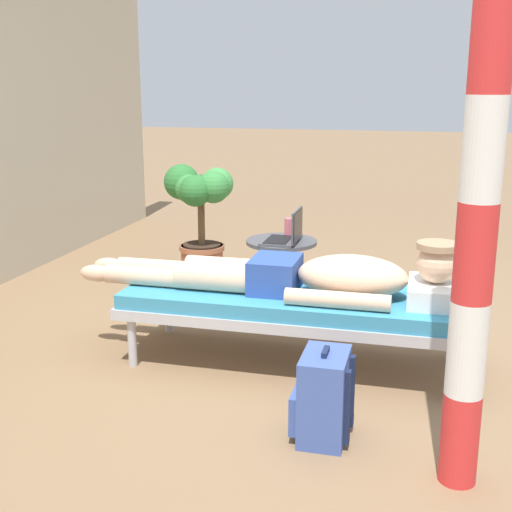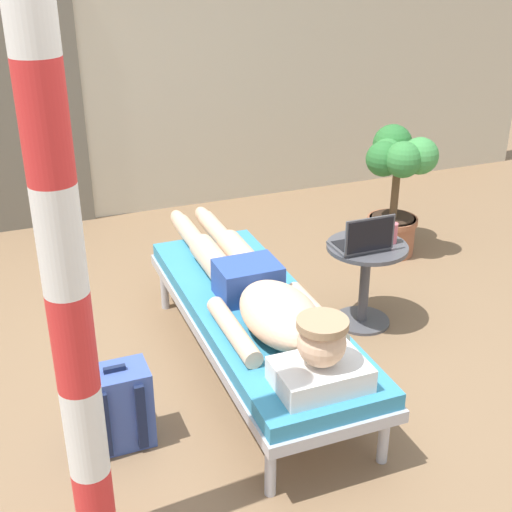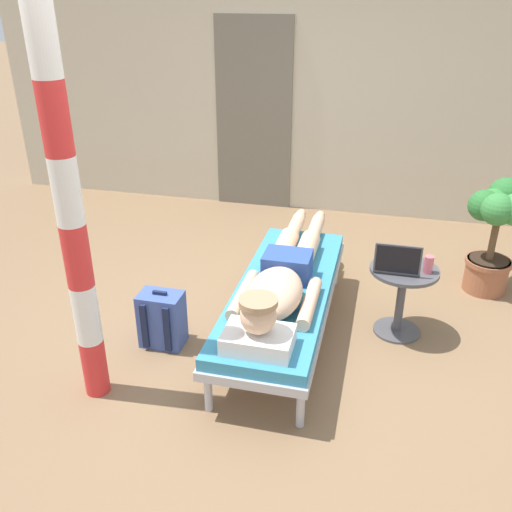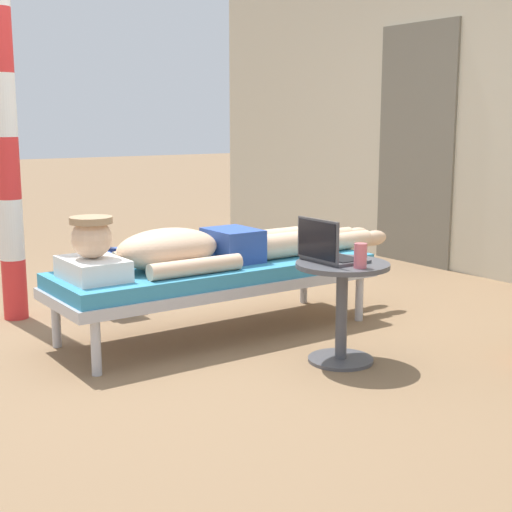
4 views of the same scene
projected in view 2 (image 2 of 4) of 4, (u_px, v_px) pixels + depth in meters
ground_plane at (248, 384)px, 3.74m from camera, size 40.00×40.00×0.00m
house_wall_back at (132, 47)px, 5.50m from camera, size 7.60×0.20×2.70m
house_door_panel at (26, 101)px, 5.26m from camera, size 0.84×0.03×2.04m
lounge_chair at (256, 317)px, 3.70m from camera, size 0.65×1.94×0.42m
person_reclining at (262, 296)px, 3.55m from camera, size 0.53×2.17×0.33m
side_table at (365, 270)px, 4.17m from camera, size 0.48×0.48×0.52m
laptop at (363, 241)px, 4.01m from camera, size 0.31×0.24×0.23m
drink_glass at (392, 233)px, 4.11m from camera, size 0.06×0.06×0.12m
backpack at (118, 407)px, 3.25m from camera, size 0.30×0.26×0.42m
potted_plant at (396, 178)px, 5.00m from camera, size 0.48×0.57×0.92m
porch_post at (60, 240)px, 2.21m from camera, size 0.15×0.15×2.65m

